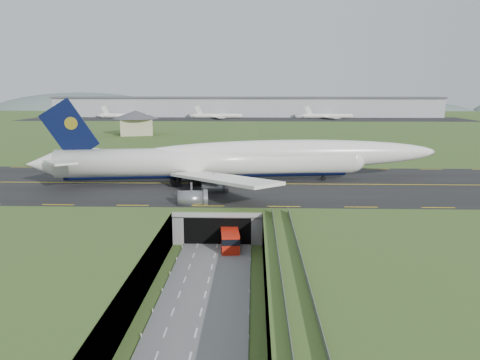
{
  "coord_description": "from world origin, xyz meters",
  "views": [
    {
      "loc": [
        6.52,
        -71.41,
        27.29
      ],
      "look_at": [
        3.65,
        20.0,
        9.53
      ],
      "focal_mm": 35.0,
      "sensor_mm": 36.0,
      "label": 1
    }
  ],
  "objects": [
    {
      "name": "jumbo_jet",
      "position": [
        2.66,
        34.53,
        11.42
      ],
      "size": [
        94.36,
        60.32,
        20.14
      ],
      "rotation": [
        0.0,
        0.0,
        0.14
      ],
      "color": "white",
      "rests_on": "ground"
    },
    {
      "name": "airfield_deck",
      "position": [
        0.0,
        0.0,
        3.0
      ],
      "size": [
        800.0,
        800.0,
        6.0
      ],
      "primitive_type": "cube",
      "color": "gray",
      "rests_on": "ground"
    },
    {
      "name": "trench_road",
      "position": [
        0.0,
        -7.5,
        0.1
      ],
      "size": [
        12.0,
        75.0,
        0.2
      ],
      "primitive_type": "cube",
      "color": "slate",
      "rests_on": "ground"
    },
    {
      "name": "cargo_terminal",
      "position": [
        -0.16,
        299.41,
        13.96
      ],
      "size": [
        320.0,
        67.0,
        15.6
      ],
      "color": "#B2B2B2",
      "rests_on": "ground"
    },
    {
      "name": "service_building",
      "position": [
        -49.69,
        148.82,
        12.88
      ],
      "size": [
        26.3,
        26.3,
        11.61
      ],
      "rotation": [
        0.0,
        0.0,
        0.28
      ],
      "color": "#BDB188",
      "rests_on": "ground"
    },
    {
      "name": "ground",
      "position": [
        0.0,
        0.0,
        0.0
      ],
      "size": [
        900.0,
        900.0,
        0.0
      ],
      "primitive_type": "plane",
      "color": "#3C5723",
      "rests_on": "ground"
    },
    {
      "name": "taxiway",
      "position": [
        0.0,
        33.0,
        6.09
      ],
      "size": [
        800.0,
        44.0,
        0.18
      ],
      "primitive_type": "cube",
      "color": "black",
      "rests_on": "airfield_deck"
    },
    {
      "name": "tunnel_portal",
      "position": [
        0.0,
        16.71,
        3.33
      ],
      "size": [
        17.0,
        22.3,
        6.0
      ],
      "color": "gray",
      "rests_on": "ground"
    },
    {
      "name": "guideway",
      "position": [
        11.0,
        -19.11,
        5.32
      ],
      "size": [
        3.0,
        53.0,
        7.05
      ],
      "color": "#A8A8A3",
      "rests_on": "ground"
    },
    {
      "name": "shuttle_tram",
      "position": [
        2.32,
        6.09,
        1.82
      ],
      "size": [
        3.87,
        8.44,
        3.32
      ],
      "rotation": [
        0.0,
        0.0,
        0.1
      ],
      "color": "red",
      "rests_on": "ground"
    },
    {
      "name": "distant_hills",
      "position": [
        64.38,
        430.0,
        -4.0
      ],
      "size": [
        700.0,
        91.0,
        60.0
      ],
      "color": "#4E5E5C",
      "rests_on": "ground"
    }
  ]
}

